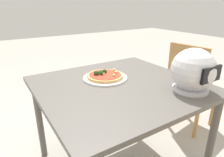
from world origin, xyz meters
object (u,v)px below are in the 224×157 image
object	(u,v)px
pizza	(105,75)
motorcycle_helmet	(193,71)
dining_table	(119,94)
chair_side	(189,83)

from	to	relation	value
pizza	motorcycle_helmet	bearing A→B (deg)	126.81
dining_table	pizza	distance (m)	0.18
dining_table	motorcycle_helmet	world-z (taller)	motorcycle_helmet
pizza	chair_side	size ratio (longest dim) A/B	0.30
motorcycle_helmet	chair_side	world-z (taller)	motorcycle_helmet
dining_table	motorcycle_helmet	distance (m)	0.51
dining_table	motorcycle_helmet	bearing A→B (deg)	134.57
dining_table	chair_side	distance (m)	0.91
pizza	chair_side	distance (m)	0.96
motorcycle_helmet	chair_side	xyz separation A→B (m)	(-0.57, -0.41, -0.35)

